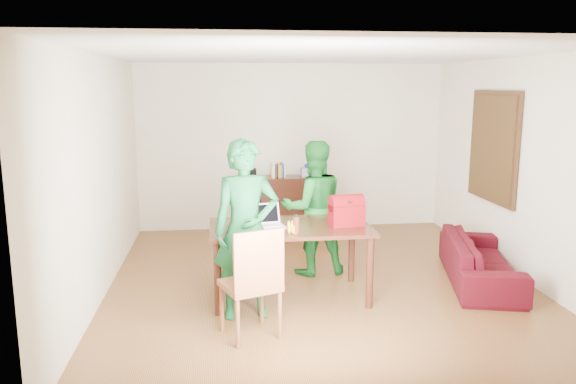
{
  "coord_description": "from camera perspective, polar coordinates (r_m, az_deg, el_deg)",
  "views": [
    {
      "loc": [
        -1.14,
        -6.39,
        2.36
      ],
      "look_at": [
        -0.41,
        -0.21,
        1.17
      ],
      "focal_mm": 35.0,
      "sensor_mm": 36.0,
      "label": 1
    }
  ],
  "objects": [
    {
      "name": "room",
      "position": [
        6.7,
        3.21,
        1.77
      ],
      "size": [
        5.2,
        5.7,
        2.9
      ],
      "color": "#4B2912",
      "rests_on": "ground"
    },
    {
      "name": "chair",
      "position": [
        5.42,
        -3.78,
        -11.35
      ],
      "size": [
        0.63,
        0.61,
        1.09
      ],
      "rotation": [
        0.0,
        0.0,
        0.36
      ],
      "color": "brown",
      "rests_on": "ground"
    },
    {
      "name": "laptop",
      "position": [
        6.13,
        -2.01,
        -3.21
      ],
      "size": [
        0.38,
        0.3,
        0.24
      ],
      "rotation": [
        0.0,
        0.0,
        0.19
      ],
      "color": "white",
      "rests_on": "table"
    },
    {
      "name": "red_bag",
      "position": [
        6.23,
        5.95,
        -2.17
      ],
      "size": [
        0.4,
        0.27,
        0.27
      ],
      "primitive_type": "cube",
      "rotation": [
        0.0,
        0.0,
        0.15
      ],
      "color": "maroon",
      "rests_on": "table"
    },
    {
      "name": "sofa",
      "position": [
        7.24,
        18.96,
        -6.54
      ],
      "size": [
        1.17,
        1.99,
        0.54
      ],
      "primitive_type": "imported",
      "rotation": [
        0.0,
        0.0,
        1.32
      ],
      "color": "#39070E",
      "rests_on": "ground"
    },
    {
      "name": "table",
      "position": [
        6.24,
        0.22,
        -4.39
      ],
      "size": [
        1.77,
        1.0,
        0.83
      ],
      "rotation": [
        0.0,
        0.0,
        0.0
      ],
      "color": "black",
      "rests_on": "ground"
    },
    {
      "name": "person_near",
      "position": [
        5.71,
        -4.27,
        -3.83
      ],
      "size": [
        0.71,
        0.5,
        1.84
      ],
      "primitive_type": "imported",
      "rotation": [
        0.0,
        0.0,
        0.09
      ],
      "color": "#125327",
      "rests_on": "ground"
    },
    {
      "name": "bananas",
      "position": [
        5.89,
        0.45,
        -3.98
      ],
      "size": [
        0.15,
        0.1,
        0.05
      ],
      "primitive_type": null,
      "rotation": [
        0.0,
        0.0,
        -0.11
      ],
      "color": "gold",
      "rests_on": "table"
    },
    {
      "name": "person_far",
      "position": [
        7.03,
        2.59,
        -1.63
      ],
      "size": [
        0.89,
        0.73,
        1.69
      ],
      "primitive_type": "imported",
      "rotation": [
        0.0,
        0.0,
        3.25
      ],
      "color": "#155F1E",
      "rests_on": "ground"
    },
    {
      "name": "bottle",
      "position": [
        5.87,
        0.82,
        -3.29
      ],
      "size": [
        0.08,
        0.08,
        0.2
      ],
      "primitive_type": "cylinder",
      "rotation": [
        0.0,
        0.0,
        -0.18
      ],
      "color": "#592314",
      "rests_on": "table"
    }
  ]
}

